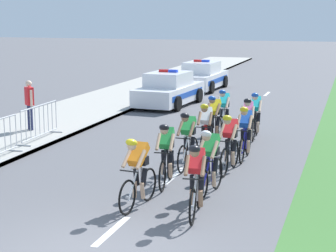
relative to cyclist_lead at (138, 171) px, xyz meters
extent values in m
cube|color=#A3A099|center=(-6.52, 11.26, -0.73)|extent=(3.82, 60.00, 0.12)
cube|color=#9E9E99|center=(-4.68, 11.26, -0.72)|extent=(0.16, 60.00, 0.13)
cube|color=white|center=(0.00, -1.42, -0.78)|extent=(0.14, 1.60, 0.01)
cube|color=white|center=(0.00, 2.58, -0.78)|extent=(0.14, 1.60, 0.01)
cube|color=white|center=(0.00, 6.58, -0.78)|extent=(0.14, 1.60, 0.01)
cube|color=white|center=(0.00, 10.58, -0.78)|extent=(0.14, 1.60, 0.01)
cube|color=white|center=(0.00, 14.58, -0.78)|extent=(0.14, 1.60, 0.01)
cube|color=white|center=(0.00, 18.58, -0.78)|extent=(0.14, 1.60, 0.01)
torus|color=black|center=(-0.05, -0.47, -0.42)|extent=(0.12, 0.72, 0.72)
cylinder|color=#99999E|center=(-0.05, -0.47, -0.42)|extent=(0.07, 0.07, 0.06)
torus|color=black|center=(0.05, 0.52, -0.42)|extent=(0.12, 0.72, 0.72)
cylinder|color=#99999E|center=(0.05, 0.52, -0.42)|extent=(0.07, 0.07, 0.06)
cylinder|color=white|center=(0.00, -0.03, 0.11)|extent=(0.09, 0.55, 0.04)
cylinder|color=white|center=(-0.02, -0.20, -0.21)|extent=(0.09, 0.48, 0.63)
cylinder|color=white|center=(0.02, 0.17, -0.19)|extent=(0.04, 0.04, 0.65)
cylinder|color=black|center=(-0.04, -0.38, 0.09)|extent=(0.42, 0.07, 0.03)
cube|color=black|center=(0.02, 0.17, 0.15)|extent=(0.12, 0.23, 0.05)
cube|color=orange|center=(0.00, 0.05, 0.35)|extent=(0.34, 0.57, 0.46)
cube|color=black|center=(0.02, 0.16, 0.19)|extent=(0.30, 0.23, 0.18)
cylinder|color=black|center=(0.10, 0.10, -0.15)|extent=(0.13, 0.23, 0.40)
cylinder|color=tan|center=(0.09, 0.02, -0.41)|extent=(0.11, 0.16, 0.36)
cylinder|color=black|center=(-0.08, 0.12, -0.15)|extent=(0.13, 0.18, 0.40)
cylinder|color=tan|center=(-0.09, 0.04, -0.41)|extent=(0.10, 0.13, 0.36)
cylinder|color=tan|center=(0.14, -0.18, 0.30)|extent=(0.12, 0.41, 0.35)
cylinder|color=tan|center=(-0.18, -0.15, 0.30)|extent=(0.12, 0.41, 0.35)
sphere|color=tan|center=(-0.03, -0.25, 0.59)|extent=(0.19, 0.19, 0.19)
ellipsoid|color=yellow|center=(-0.03, -0.26, 0.66)|extent=(0.26, 0.34, 0.24)
torus|color=black|center=(1.35, -0.64, -0.42)|extent=(0.13, 0.72, 0.72)
cylinder|color=#99999E|center=(1.35, -0.64, -0.42)|extent=(0.07, 0.07, 0.06)
torus|color=black|center=(1.24, 0.35, -0.42)|extent=(0.13, 0.72, 0.72)
cylinder|color=#99999E|center=(1.24, 0.35, -0.42)|extent=(0.07, 0.07, 0.06)
cylinder|color=silver|center=(1.30, -0.20, 0.11)|extent=(0.10, 0.55, 0.04)
cylinder|color=silver|center=(1.32, -0.37, -0.21)|extent=(0.10, 0.48, 0.63)
cylinder|color=silver|center=(1.28, 0.00, -0.19)|extent=(0.04, 0.04, 0.65)
cylinder|color=black|center=(1.34, -0.54, 0.09)|extent=(0.42, 0.08, 0.03)
cube|color=black|center=(1.28, 0.00, 0.15)|extent=(0.12, 0.23, 0.05)
cube|color=red|center=(1.29, -0.12, 0.35)|extent=(0.34, 0.57, 0.47)
cube|color=black|center=(1.28, -0.01, 0.19)|extent=(0.30, 0.23, 0.18)
cylinder|color=black|center=(1.37, -0.05, -0.15)|extent=(0.14, 0.23, 0.40)
cylinder|color=#9E7051|center=(1.38, -0.13, -0.41)|extent=(0.11, 0.16, 0.36)
cylinder|color=black|center=(1.19, -0.07, -0.15)|extent=(0.13, 0.18, 0.40)
cylinder|color=#9E7051|center=(1.20, -0.15, -0.41)|extent=(0.10, 0.13, 0.36)
cylinder|color=#9E7051|center=(1.47, -0.32, 0.30)|extent=(0.12, 0.41, 0.35)
cylinder|color=#9E7051|center=(1.16, -0.35, 0.30)|extent=(0.12, 0.41, 0.35)
sphere|color=#9E7051|center=(1.32, -0.42, 0.59)|extent=(0.19, 0.19, 0.19)
ellipsoid|color=black|center=(1.33, -0.43, 0.66)|extent=(0.26, 0.34, 0.24)
torus|color=black|center=(0.13, 1.23, -0.42)|extent=(0.13, 0.72, 0.72)
cylinder|color=#99999E|center=(0.13, 1.23, -0.42)|extent=(0.07, 0.07, 0.06)
torus|color=black|center=(0.02, 2.22, -0.42)|extent=(0.13, 0.72, 0.72)
cylinder|color=#99999E|center=(0.02, 2.22, -0.42)|extent=(0.07, 0.07, 0.06)
cylinder|color=black|center=(0.08, 1.67, 0.11)|extent=(0.10, 0.55, 0.04)
cylinder|color=black|center=(0.10, 1.50, -0.21)|extent=(0.10, 0.48, 0.63)
cylinder|color=black|center=(0.06, 1.87, -0.19)|extent=(0.04, 0.04, 0.65)
cylinder|color=black|center=(0.12, 1.33, 0.09)|extent=(0.42, 0.08, 0.03)
cube|color=black|center=(0.06, 1.87, 0.15)|extent=(0.12, 0.23, 0.05)
cube|color=green|center=(0.07, 1.75, 0.35)|extent=(0.34, 0.57, 0.47)
cube|color=black|center=(0.06, 1.86, 0.19)|extent=(0.30, 0.23, 0.18)
cylinder|color=black|center=(0.16, 1.82, -0.15)|extent=(0.14, 0.23, 0.40)
cylinder|color=tan|center=(0.16, 1.74, -0.41)|extent=(0.11, 0.16, 0.36)
cylinder|color=black|center=(-0.02, 1.80, -0.15)|extent=(0.13, 0.18, 0.40)
cylinder|color=tan|center=(-0.01, 1.72, -0.41)|extent=(0.10, 0.13, 0.36)
cylinder|color=tan|center=(0.26, 1.55, 0.30)|extent=(0.12, 0.41, 0.35)
cylinder|color=tan|center=(-0.06, 1.52, 0.30)|extent=(0.12, 0.41, 0.35)
sphere|color=tan|center=(0.11, 1.45, 0.59)|extent=(0.19, 0.19, 0.19)
ellipsoid|color=black|center=(0.11, 1.44, 0.66)|extent=(0.26, 0.34, 0.24)
torus|color=black|center=(1.17, 0.82, -0.42)|extent=(0.12, 0.72, 0.72)
cylinder|color=#99999E|center=(1.17, 0.82, -0.42)|extent=(0.07, 0.07, 0.06)
torus|color=black|center=(1.27, 1.82, -0.42)|extent=(0.12, 0.72, 0.72)
cylinder|color=#99999E|center=(1.27, 1.82, -0.42)|extent=(0.07, 0.07, 0.06)
cylinder|color=#1E1E99|center=(1.21, 1.27, 0.11)|extent=(0.09, 0.55, 0.04)
cylinder|color=#1E1E99|center=(1.20, 1.09, -0.21)|extent=(0.09, 0.48, 0.63)
cylinder|color=#1E1E99|center=(1.23, 1.47, -0.19)|extent=(0.04, 0.04, 0.65)
cylinder|color=black|center=(1.18, 0.92, 0.09)|extent=(0.42, 0.07, 0.03)
cube|color=black|center=(1.23, 1.47, 0.15)|extent=(0.12, 0.23, 0.05)
cube|color=green|center=(1.22, 1.34, 0.35)|extent=(0.33, 0.57, 0.46)
cube|color=black|center=(1.23, 1.46, 0.19)|extent=(0.30, 0.23, 0.18)
cylinder|color=black|center=(1.32, 1.40, -0.15)|extent=(0.13, 0.23, 0.40)
cylinder|color=tan|center=(1.31, 1.32, -0.41)|extent=(0.10, 0.16, 0.36)
cylinder|color=black|center=(1.14, 1.42, -0.15)|extent=(0.13, 0.18, 0.40)
cylinder|color=tan|center=(1.13, 1.34, -0.41)|extent=(0.10, 0.13, 0.36)
cylinder|color=tan|center=(1.36, 1.11, 0.30)|extent=(0.12, 0.41, 0.35)
cylinder|color=tan|center=(1.04, 1.14, 0.30)|extent=(0.12, 0.41, 0.35)
sphere|color=tan|center=(1.19, 1.04, 0.59)|extent=(0.19, 0.19, 0.19)
ellipsoid|color=white|center=(1.19, 1.03, 0.66)|extent=(0.26, 0.34, 0.24)
torus|color=black|center=(0.12, 2.88, -0.42)|extent=(0.07, 0.73, 0.72)
cylinder|color=#99999E|center=(0.12, 2.88, -0.42)|extent=(0.06, 0.06, 0.06)
torus|color=black|center=(0.15, 3.88, -0.42)|extent=(0.07, 0.73, 0.72)
cylinder|color=#99999E|center=(0.15, 3.88, -0.42)|extent=(0.06, 0.06, 0.06)
cylinder|color=white|center=(0.13, 3.33, 0.11)|extent=(0.06, 0.55, 0.04)
cylinder|color=white|center=(0.13, 3.15, -0.21)|extent=(0.06, 0.48, 0.63)
cylinder|color=white|center=(0.14, 3.53, -0.19)|extent=(0.04, 0.04, 0.65)
cylinder|color=black|center=(0.12, 2.98, 0.09)|extent=(0.42, 0.04, 0.03)
cube|color=black|center=(0.14, 3.53, 0.15)|extent=(0.11, 0.22, 0.05)
cube|color=green|center=(0.14, 3.40, 0.35)|extent=(0.30, 0.56, 0.44)
cube|color=black|center=(0.14, 3.52, 0.19)|extent=(0.29, 0.21, 0.18)
cylinder|color=black|center=(0.23, 3.47, -0.15)|extent=(0.12, 0.23, 0.40)
cylinder|color=#9E7051|center=(0.23, 3.39, -0.41)|extent=(0.10, 0.16, 0.36)
cylinder|color=black|center=(0.05, 3.47, -0.15)|extent=(0.12, 0.17, 0.40)
cylinder|color=#9E7051|center=(0.05, 3.39, -0.41)|extent=(0.09, 0.13, 0.36)
cylinder|color=#9E7051|center=(0.29, 3.18, 0.30)|extent=(0.09, 0.40, 0.35)
cylinder|color=#9E7051|center=(-0.03, 3.19, 0.30)|extent=(0.09, 0.40, 0.35)
sphere|color=#9E7051|center=(0.13, 3.10, 0.59)|extent=(0.19, 0.19, 0.19)
ellipsoid|color=black|center=(0.13, 3.09, 0.66)|extent=(0.24, 0.32, 0.24)
torus|color=black|center=(1.21, 2.85, -0.42)|extent=(0.09, 0.73, 0.72)
cylinder|color=#99999E|center=(1.21, 2.85, -0.42)|extent=(0.06, 0.06, 0.06)
torus|color=black|center=(1.27, 3.85, -0.42)|extent=(0.09, 0.73, 0.72)
cylinder|color=#99999E|center=(1.27, 3.85, -0.42)|extent=(0.06, 0.06, 0.06)
cylinder|color=black|center=(1.24, 3.30, 0.11)|extent=(0.07, 0.55, 0.04)
cylinder|color=black|center=(1.23, 3.13, -0.21)|extent=(0.07, 0.48, 0.63)
cylinder|color=black|center=(1.25, 3.50, -0.19)|extent=(0.04, 0.04, 0.65)
cylinder|color=black|center=(1.22, 2.95, 0.09)|extent=(0.42, 0.06, 0.03)
cube|color=black|center=(1.25, 3.50, 0.15)|extent=(0.11, 0.23, 0.05)
cube|color=red|center=(1.24, 3.37, 0.35)|extent=(0.32, 0.57, 0.44)
cube|color=black|center=(1.25, 3.49, 0.19)|extent=(0.29, 0.22, 0.18)
cylinder|color=black|center=(1.34, 3.43, -0.15)|extent=(0.12, 0.23, 0.40)
cylinder|color=tan|center=(1.33, 3.35, -0.41)|extent=(0.10, 0.16, 0.36)
cylinder|color=black|center=(1.16, 3.45, -0.15)|extent=(0.12, 0.18, 0.40)
cylinder|color=tan|center=(1.15, 3.37, -0.41)|extent=(0.10, 0.13, 0.36)
cylinder|color=tan|center=(1.39, 3.15, 0.30)|extent=(0.10, 0.41, 0.35)
cylinder|color=tan|center=(1.07, 3.17, 0.30)|extent=(0.10, 0.41, 0.35)
sphere|color=tan|center=(1.22, 3.08, 0.59)|extent=(0.19, 0.19, 0.19)
ellipsoid|color=yellow|center=(1.22, 3.07, 0.66)|extent=(0.25, 0.33, 0.24)
torus|color=black|center=(0.25, 4.47, -0.42)|extent=(0.10, 0.73, 0.72)
cylinder|color=#99999E|center=(0.25, 4.47, -0.42)|extent=(0.06, 0.06, 0.06)
torus|color=black|center=(0.18, 5.47, -0.42)|extent=(0.10, 0.73, 0.72)
cylinder|color=#99999E|center=(0.18, 5.47, -0.42)|extent=(0.06, 0.06, 0.06)
cylinder|color=#B21919|center=(0.22, 4.92, 0.11)|extent=(0.07, 0.55, 0.04)
cylinder|color=#B21919|center=(0.23, 4.75, -0.21)|extent=(0.07, 0.48, 0.63)
cylinder|color=#B21919|center=(0.20, 5.12, -0.19)|extent=(0.04, 0.04, 0.65)
cylinder|color=black|center=(0.24, 4.57, 0.09)|extent=(0.42, 0.06, 0.03)
cube|color=black|center=(0.20, 5.12, 0.15)|extent=(0.12, 0.23, 0.05)
cube|color=white|center=(0.21, 5.00, 0.35)|extent=(0.32, 0.56, 0.47)
cube|color=black|center=(0.20, 5.11, 0.19)|extent=(0.29, 0.22, 0.18)
cylinder|color=black|center=(0.30, 5.07, -0.15)|extent=(0.13, 0.23, 0.40)
cylinder|color=#9E7051|center=(0.30, 4.99, -0.41)|extent=(0.10, 0.16, 0.36)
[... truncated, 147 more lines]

